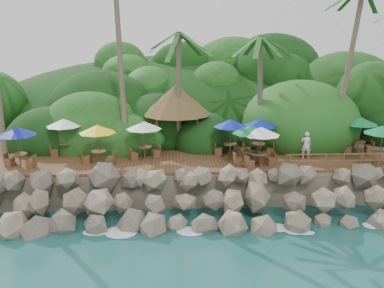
{
  "coord_description": "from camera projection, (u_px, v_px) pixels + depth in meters",
  "views": [
    {
      "loc": [
        -1.4,
        -20.7,
        10.41
      ],
      "look_at": [
        0.0,
        6.0,
        3.4
      ],
      "focal_mm": 39.83,
      "sensor_mm": 36.0,
      "label": 1
    }
  ],
  "objects": [
    {
      "name": "railing",
      "position": [
        335.0,
        160.0,
        25.94
      ],
      "size": [
        6.1,
        0.1,
        1.0
      ],
      "color": "brown",
      "rests_on": "terrace"
    },
    {
      "name": "ground",
      "position": [
        198.0,
        234.0,
        22.71
      ],
      "size": [
        140.0,
        140.0,
        0.0
      ],
      "primitive_type": "plane",
      "color": "#19514F",
      "rests_on": "ground"
    },
    {
      "name": "land_base",
      "position": [
        186.0,
        141.0,
        37.9
      ],
      "size": [
        32.0,
        25.2,
        2.1
      ],
      "primitive_type": "cube",
      "color": "gray",
      "rests_on": "ground"
    },
    {
      "name": "foam_line",
      "position": [
        198.0,
        231.0,
        22.99
      ],
      "size": [
        25.2,
        0.8,
        0.06
      ],
      "color": "white",
      "rests_on": "ground"
    },
    {
      "name": "palapa",
      "position": [
        177.0,
        99.0,
        30.51
      ],
      "size": [
        4.95,
        4.95,
        4.6
      ],
      "color": "brown",
      "rests_on": "ground"
    },
    {
      "name": "terrace",
      "position": [
        192.0,
        162.0,
        27.95
      ],
      "size": [
        26.0,
        5.0,
        0.2
      ],
      "primitive_type": "cube",
      "color": "brown",
      "rests_on": "land_base"
    },
    {
      "name": "jungle_hill",
      "position": [
        183.0,
        133.0,
        45.41
      ],
      "size": [
        44.8,
        28.0,
        15.4
      ],
      "primitive_type": "ellipsoid",
      "color": "#143811",
      "rests_on": "ground"
    },
    {
      "name": "dining_clusters",
      "position": [
        208.0,
        129.0,
        27.38
      ],
      "size": [
        24.89,
        5.53,
        2.53
      ],
      "color": "brown",
      "rests_on": "terrace"
    },
    {
      "name": "seawall",
      "position": [
        196.0,
        200.0,
        24.35
      ],
      "size": [
        29.0,
        4.0,
        2.3
      ],
      "primitive_type": null,
      "color": "gray",
      "rests_on": "ground"
    },
    {
      "name": "jungle_foliage",
      "position": [
        187.0,
        156.0,
        37.2
      ],
      "size": [
        44.0,
        16.0,
        12.0
      ],
      "primitive_type": null,
      "color": "#143811",
      "rests_on": "ground"
    },
    {
      "name": "waiter",
      "position": [
        306.0,
        145.0,
        28.08
      ],
      "size": [
        0.75,
        0.57,
        1.83
      ],
      "primitive_type": "imported",
      "rotation": [
        0.0,
        0.0,
        2.92
      ],
      "color": "silver",
      "rests_on": "terrace"
    }
  ]
}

